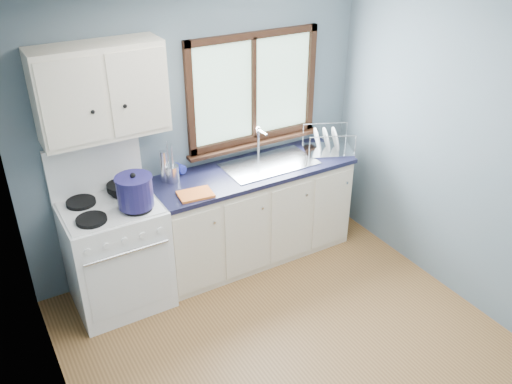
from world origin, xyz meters
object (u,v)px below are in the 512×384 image
skillet (122,187)px  stockpot (135,191)px  utensil_crock (172,173)px  base_cabinets (252,217)px  gas_range (116,252)px  thermos (164,167)px  dish_rack (327,145)px  sink (269,170)px

skillet → stockpot: size_ratio=1.18×
stockpot → utensil_crock: size_ratio=0.86×
base_cabinets → utensil_crock: bearing=169.5°
base_cabinets → gas_range: bearing=-179.2°
thermos → dish_rack: thermos is taller
base_cabinets → skillet: size_ratio=4.83×
stockpot → utensil_crock: 0.53m
skillet → dish_rack: bearing=-12.2°
gas_range → dish_rack: (2.11, -0.01, 0.49)m
stockpot → skillet: bearing=91.8°
sink → stockpot: bearing=-172.7°
base_cabinets → stockpot: bearing=-171.5°
gas_range → dish_rack: gas_range is taller
skillet → base_cabinets: bearing=-14.3°
dish_rack → base_cabinets: bearing=-157.8°
thermos → dish_rack: size_ratio=0.51×
sink → stockpot: (-1.31, -0.17, 0.23)m
sink → utensil_crock: utensil_crock is taller
stockpot → sink: bearing=7.3°
utensil_crock → thermos: 0.09m
gas_range → thermos: 0.81m
skillet → utensil_crock: size_ratio=1.02×
sink → thermos: (-0.94, 0.16, 0.20)m
base_cabinets → stockpot: (-1.13, -0.17, 0.68)m
gas_range → skillet: size_ratio=3.55×
skillet → stockpot: stockpot is taller
gas_range → stockpot: (0.18, -0.15, 0.59)m
base_cabinets → thermos: (-0.76, 0.16, 0.65)m
base_cabinets → dish_rack: size_ratio=3.34×
base_cabinets → utensil_crock: size_ratio=4.94×
sink → base_cabinets: bearing=179.9°
sink → utensil_crock: bearing=171.5°
gas_range → stockpot: bearing=-40.4°
thermos → dish_rack: bearing=-6.9°
gas_range → stockpot: 0.64m
sink → thermos: bearing=170.2°
thermos → sink: bearing=-9.8°
base_cabinets → sink: sink is taller
skillet → thermos: 0.39m
utensil_crock → sink: bearing=-8.5°
gas_range → base_cabinets: 1.31m
thermos → skillet: bearing=-176.6°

